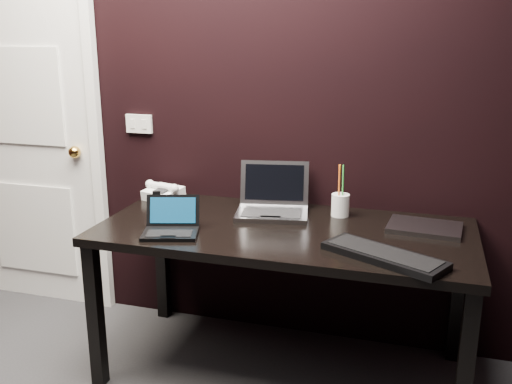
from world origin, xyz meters
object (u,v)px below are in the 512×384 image
(desk, at_px, (284,244))
(pen_cup, at_px, (340,204))
(mobile_phone, at_px, (157,202))
(desk_phone, at_px, (163,192))
(ext_keyboard, at_px, (384,255))
(silver_laptop, at_px, (273,205))
(door, at_px, (26,131))
(netbook, at_px, (171,227))
(closed_laptop, at_px, (425,227))

(desk, relative_size, pen_cup, 6.65)
(mobile_phone, distance_m, pen_cup, 0.92)
(desk_phone, height_order, pen_cup, pen_cup)
(ext_keyboard, xyz_separation_m, mobile_phone, (-1.16, 0.36, 0.02))
(silver_laptop, xyz_separation_m, pen_cup, (0.32, 0.06, 0.01))
(ext_keyboard, xyz_separation_m, pen_cup, (-0.25, 0.50, 0.04))
(silver_laptop, bearing_deg, mobile_phone, -172.90)
(door, relative_size, silver_laptop, 5.42)
(netbook, xyz_separation_m, ext_keyboard, (0.93, -0.03, -0.02))
(closed_laptop, height_order, pen_cup, pen_cup)
(desk, bearing_deg, closed_laptop, 14.04)
(silver_laptop, relative_size, ext_keyboard, 0.76)
(door, height_order, desk_phone, door)
(netbook, relative_size, silver_laptop, 0.73)
(door, distance_m, desk_phone, 0.96)
(desk, xyz_separation_m, silver_laptop, (-0.11, 0.19, 0.12))
(door, bearing_deg, mobile_phone, -15.39)
(ext_keyboard, height_order, mobile_phone, mobile_phone)
(mobile_phone, height_order, pen_cup, pen_cup)
(mobile_phone, relative_size, pen_cup, 0.33)
(desk, distance_m, netbook, 0.52)
(netbook, xyz_separation_m, closed_laptop, (1.08, 0.37, -0.02))
(silver_laptop, distance_m, pen_cup, 0.33)
(desk, height_order, netbook, netbook)
(desk, bearing_deg, door, 167.18)
(netbook, height_order, ext_keyboard, netbook)
(desk_phone, relative_size, pen_cup, 0.87)
(door, height_order, ext_keyboard, door)
(desk, relative_size, desk_phone, 7.62)
(ext_keyboard, bearing_deg, desk, 151.70)
(silver_laptop, relative_size, mobile_phone, 4.63)
(silver_laptop, relative_size, closed_laptop, 1.16)
(netbook, relative_size, pen_cup, 1.13)
(ext_keyboard, distance_m, pen_cup, 0.56)
(ext_keyboard, bearing_deg, netbook, 178.11)
(mobile_phone, bearing_deg, door, 164.61)
(mobile_phone, bearing_deg, pen_cup, 8.46)
(netbook, bearing_deg, closed_laptop, 19.10)
(silver_laptop, height_order, mobile_phone, silver_laptop)
(silver_laptop, bearing_deg, desk_phone, 173.38)
(door, distance_m, ext_keyboard, 2.22)
(door, height_order, silver_laptop, door)
(door, relative_size, mobile_phone, 25.10)
(desk, relative_size, mobile_phone, 19.94)
(netbook, bearing_deg, mobile_phone, 124.91)
(closed_laptop, height_order, mobile_phone, mobile_phone)
(closed_laptop, bearing_deg, door, 174.41)
(closed_laptop, height_order, desk_phone, desk_phone)
(ext_keyboard, height_order, desk_phone, desk_phone)
(desk, xyz_separation_m, netbook, (-0.46, -0.22, 0.11))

